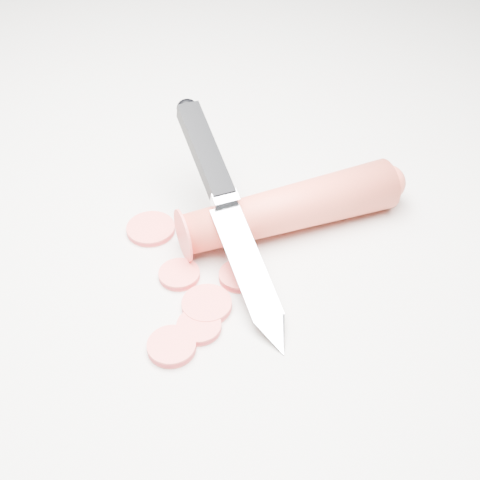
% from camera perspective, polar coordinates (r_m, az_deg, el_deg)
% --- Properties ---
extents(ground, '(2.40, 2.40, 0.00)m').
position_cam_1_polar(ground, '(0.56, -3.88, 0.20)').
color(ground, beige).
rests_on(ground, ground).
extents(carrot, '(0.15, 0.17, 0.04)m').
position_cam_1_polar(carrot, '(0.56, 4.25, 2.73)').
color(carrot, '#DE4632').
rests_on(carrot, ground).
extents(carrot_slice_0, '(0.03, 0.03, 0.01)m').
position_cam_1_polar(carrot_slice_0, '(0.48, -5.86, -9.03)').
color(carrot_slice_0, '#F14F47').
rests_on(carrot_slice_0, ground).
extents(carrot_slice_1, '(0.04, 0.04, 0.01)m').
position_cam_1_polar(carrot_slice_1, '(0.57, -7.62, 0.95)').
color(carrot_slice_1, '#F14F47').
rests_on(carrot_slice_1, ground).
extents(carrot_slice_2, '(0.03, 0.03, 0.01)m').
position_cam_1_polar(carrot_slice_2, '(0.49, -3.52, -7.38)').
color(carrot_slice_2, '#F14F47').
rests_on(carrot_slice_2, ground).
extents(carrot_slice_3, '(0.04, 0.04, 0.01)m').
position_cam_1_polar(carrot_slice_3, '(0.50, -2.86, -5.54)').
color(carrot_slice_3, '#F14F47').
rests_on(carrot_slice_3, ground).
extents(carrot_slice_4, '(0.03, 0.03, 0.01)m').
position_cam_1_polar(carrot_slice_4, '(0.53, -5.21, -2.95)').
color(carrot_slice_4, '#F14F47').
rests_on(carrot_slice_4, ground).
extents(carrot_slice_5, '(0.03, 0.03, 0.01)m').
position_cam_1_polar(carrot_slice_5, '(0.52, -0.08, -3.11)').
color(carrot_slice_5, '#F14F47').
rests_on(carrot_slice_5, ground).
extents(kitchen_knife, '(0.19, 0.17, 0.09)m').
position_cam_1_polar(kitchen_knife, '(0.52, -0.79, 2.40)').
color(kitchen_knife, silver).
rests_on(kitchen_knife, ground).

